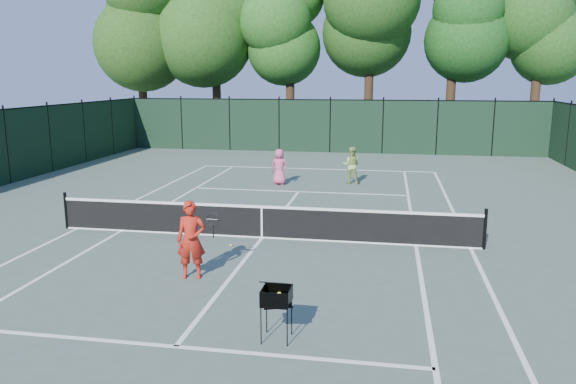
% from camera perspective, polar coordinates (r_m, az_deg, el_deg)
% --- Properties ---
extents(ground, '(90.00, 90.00, 0.00)m').
position_cam_1_polar(ground, '(15.38, -2.66, -4.69)').
color(ground, '#4A594E').
rests_on(ground, ground).
extents(sideline_doubles_left, '(0.10, 23.77, 0.01)m').
position_cam_1_polar(sideline_doubles_left, '(17.40, -20.61, -3.50)').
color(sideline_doubles_left, white).
rests_on(sideline_doubles_left, ground).
extents(sideline_doubles_right, '(0.10, 23.77, 0.01)m').
position_cam_1_polar(sideline_doubles_right, '(15.19, 18.07, -5.46)').
color(sideline_doubles_right, white).
rests_on(sideline_doubles_right, ground).
extents(sideline_singles_left, '(0.10, 23.77, 0.01)m').
position_cam_1_polar(sideline_singles_left, '(16.75, -16.56, -3.80)').
color(sideline_singles_left, white).
rests_on(sideline_singles_left, ground).
extents(sideline_singles_right, '(0.10, 23.77, 0.01)m').
position_cam_1_polar(sideline_singles_right, '(15.05, 12.88, -5.33)').
color(sideline_singles_right, white).
rests_on(sideline_singles_right, ground).
extents(baseline_far, '(10.97, 0.10, 0.01)m').
position_cam_1_polar(baseline_far, '(26.84, 2.92, 2.36)').
color(baseline_far, white).
rests_on(baseline_far, ground).
extents(service_line_near, '(8.23, 0.10, 0.01)m').
position_cam_1_polar(service_line_near, '(9.66, -11.31, -15.14)').
color(service_line_near, white).
rests_on(service_line_near, ground).
extents(service_line_far, '(8.23, 0.10, 0.01)m').
position_cam_1_polar(service_line_far, '(21.49, 1.09, 0.04)').
color(service_line_far, white).
rests_on(service_line_far, ground).
extents(center_service_line, '(0.10, 12.80, 0.01)m').
position_cam_1_polar(center_service_line, '(15.38, -2.66, -4.67)').
color(center_service_line, white).
rests_on(center_service_line, ground).
extents(tennis_net, '(11.69, 0.09, 1.06)m').
position_cam_1_polar(tennis_net, '(15.26, -2.67, -2.97)').
color(tennis_net, black).
rests_on(tennis_net, ground).
extents(fence_far, '(24.00, 0.05, 3.00)m').
position_cam_1_polar(fence_far, '(32.68, 4.30, 6.65)').
color(fence_far, black).
rests_on(fence_far, ground).
extents(tree_0, '(6.40, 6.40, 13.14)m').
position_cam_1_polar(tree_0, '(39.60, -14.91, 16.82)').
color(tree_0, black).
rests_on(tree_0, ground).
extents(tree_1, '(6.80, 6.80, 13.98)m').
position_cam_1_polar(tree_1, '(38.35, -7.48, 18.08)').
color(tree_1, black).
rests_on(tree_1, ground).
extents(tree_2, '(6.00, 6.00, 12.40)m').
position_cam_1_polar(tree_2, '(36.90, 0.23, 16.93)').
color(tree_2, black).
rests_on(tree_2, ground).
extents(tree_4, '(6.20, 6.20, 12.97)m').
position_cam_1_polar(tree_4, '(36.39, 16.64, 17.19)').
color(tree_4, black).
rests_on(tree_4, ground).
extents(tree_5, '(5.80, 5.80, 12.23)m').
position_cam_1_polar(tree_5, '(37.68, 24.38, 15.80)').
color(tree_5, black).
rests_on(tree_5, ground).
extents(coach, '(0.86, 0.76, 1.71)m').
position_cam_1_polar(coach, '(12.36, -9.79, -4.80)').
color(coach, red).
rests_on(coach, ground).
extents(player_pink, '(0.76, 0.53, 1.46)m').
position_cam_1_polar(player_pink, '(22.83, -0.87, 2.58)').
color(player_pink, '#E55083').
rests_on(player_pink, ground).
extents(player_green, '(0.75, 0.59, 1.52)m').
position_cam_1_polar(player_green, '(23.17, 6.44, 2.72)').
color(player_green, '#9ABE5F').
rests_on(player_green, ground).
extents(ball_hopper, '(0.61, 0.61, 0.91)m').
position_cam_1_polar(ball_hopper, '(9.41, -1.17, -10.56)').
color(ball_hopper, black).
rests_on(ball_hopper, ground).
extents(loose_ball_midcourt, '(0.07, 0.07, 0.07)m').
position_cam_1_polar(loose_ball_midcourt, '(14.68, -5.81, -5.40)').
color(loose_ball_midcourt, gold).
rests_on(loose_ball_midcourt, ground).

